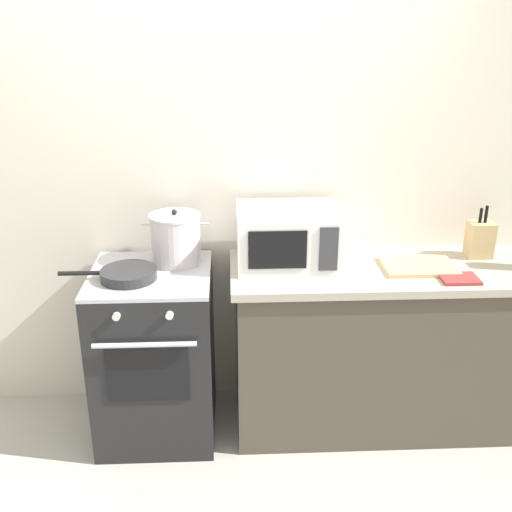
{
  "coord_description": "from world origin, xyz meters",
  "views": [
    {
      "loc": [
        0.05,
        -2.21,
        2.11
      ],
      "look_at": [
        0.18,
        0.6,
        1.0
      ],
      "focal_mm": 42.85,
      "sensor_mm": 36.0,
      "label": 1
    }
  ],
  "objects_px": {
    "stove": "(155,353)",
    "oven_mitt": "(459,279)",
    "stock_pot": "(176,239)",
    "frying_pan": "(127,274)",
    "microwave": "(287,237)",
    "knife_block": "(480,239)",
    "cutting_board": "(419,266)"
  },
  "relations": [
    {
      "from": "stove",
      "to": "oven_mitt",
      "type": "bearing_deg",
      "value": -6.03
    },
    {
      "from": "stove",
      "to": "cutting_board",
      "type": "relative_size",
      "value": 2.56
    },
    {
      "from": "stock_pot",
      "to": "knife_block",
      "type": "xyz_separation_m",
      "value": [
        1.59,
        0.01,
        -0.03
      ]
    },
    {
      "from": "stove",
      "to": "oven_mitt",
      "type": "distance_m",
      "value": 1.58
    },
    {
      "from": "microwave",
      "to": "cutting_board",
      "type": "relative_size",
      "value": 1.39
    },
    {
      "from": "microwave",
      "to": "oven_mitt",
      "type": "height_order",
      "value": "microwave"
    },
    {
      "from": "frying_pan",
      "to": "microwave",
      "type": "height_order",
      "value": "microwave"
    },
    {
      "from": "stove",
      "to": "microwave",
      "type": "bearing_deg",
      "value": 6.57
    },
    {
      "from": "stock_pot",
      "to": "frying_pan",
      "type": "height_order",
      "value": "stock_pot"
    },
    {
      "from": "cutting_board",
      "to": "oven_mitt",
      "type": "bearing_deg",
      "value": -46.51
    },
    {
      "from": "microwave",
      "to": "cutting_board",
      "type": "height_order",
      "value": "microwave"
    },
    {
      "from": "stove",
      "to": "microwave",
      "type": "xyz_separation_m",
      "value": [
        0.69,
        0.08,
        0.61
      ]
    },
    {
      "from": "stove",
      "to": "stock_pot",
      "type": "relative_size",
      "value": 2.7
    },
    {
      "from": "microwave",
      "to": "oven_mitt",
      "type": "distance_m",
      "value": 0.86
    },
    {
      "from": "knife_block",
      "to": "frying_pan",
      "type": "bearing_deg",
      "value": -173.3
    },
    {
      "from": "knife_block",
      "to": "cutting_board",
      "type": "bearing_deg",
      "value": -158.71
    },
    {
      "from": "stock_pot",
      "to": "knife_block",
      "type": "bearing_deg",
      "value": 0.19
    },
    {
      "from": "stock_pot",
      "to": "frying_pan",
      "type": "bearing_deg",
      "value": -137.01
    },
    {
      "from": "frying_pan",
      "to": "microwave",
      "type": "xyz_separation_m",
      "value": [
        0.79,
        0.15,
        0.12
      ]
    },
    {
      "from": "cutting_board",
      "to": "frying_pan",
      "type": "bearing_deg",
      "value": -177.14
    },
    {
      "from": "stock_pot",
      "to": "cutting_board",
      "type": "relative_size",
      "value": 0.95
    },
    {
      "from": "oven_mitt",
      "to": "stock_pot",
      "type": "bearing_deg",
      "value": 167.94
    },
    {
      "from": "stove",
      "to": "oven_mitt",
      "type": "xyz_separation_m",
      "value": [
        1.5,
        -0.16,
        0.47
      ]
    },
    {
      "from": "knife_block",
      "to": "oven_mitt",
      "type": "xyz_separation_m",
      "value": [
        -0.21,
        -0.3,
        -0.09
      ]
    },
    {
      "from": "knife_block",
      "to": "oven_mitt",
      "type": "height_order",
      "value": "knife_block"
    },
    {
      "from": "cutting_board",
      "to": "knife_block",
      "type": "xyz_separation_m",
      "value": [
        0.36,
        0.14,
        0.09
      ]
    },
    {
      "from": "microwave",
      "to": "frying_pan",
      "type": "bearing_deg",
      "value": -169.15
    },
    {
      "from": "stock_pot",
      "to": "knife_block",
      "type": "height_order",
      "value": "stock_pot"
    },
    {
      "from": "frying_pan",
      "to": "stock_pot",
      "type": "bearing_deg",
      "value": 42.99
    },
    {
      "from": "stock_pot",
      "to": "oven_mitt",
      "type": "height_order",
      "value": "stock_pot"
    },
    {
      "from": "oven_mitt",
      "to": "frying_pan",
      "type": "bearing_deg",
      "value": 176.87
    },
    {
      "from": "stock_pot",
      "to": "oven_mitt",
      "type": "relative_size",
      "value": 1.89
    }
  ]
}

